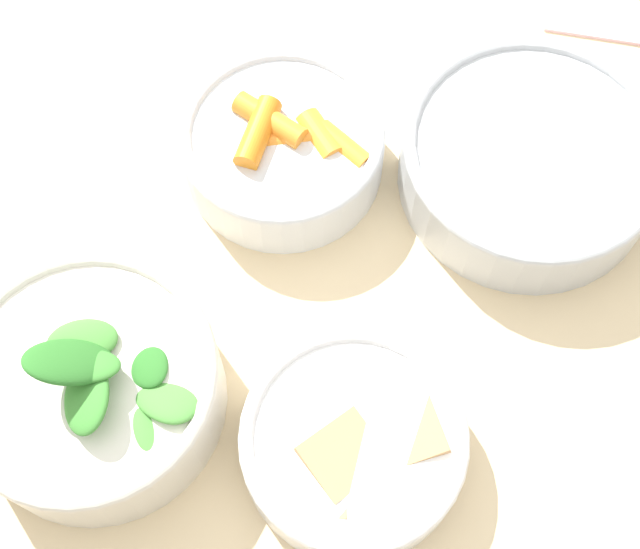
# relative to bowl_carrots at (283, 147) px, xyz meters

# --- Properties ---
(ground_plane) EXTENTS (10.00, 10.00, 0.00)m
(ground_plane) POSITION_rel_bowl_carrots_xyz_m (0.14, -0.08, -0.80)
(ground_plane) COLOR brown
(dining_table) EXTENTS (1.17, 0.77, 0.77)m
(dining_table) POSITION_rel_bowl_carrots_xyz_m (0.14, -0.08, -0.16)
(dining_table) COLOR beige
(dining_table) RESTS_ON ground_plane
(bowl_carrots) EXTENTS (0.15, 0.15, 0.06)m
(bowl_carrots) POSITION_rel_bowl_carrots_xyz_m (0.00, 0.00, 0.00)
(bowl_carrots) COLOR silver
(bowl_carrots) RESTS_ON dining_table
(bowl_greens) EXTENTS (0.17, 0.17, 0.10)m
(bowl_greens) POSITION_rel_bowl_carrots_xyz_m (-0.04, -0.22, 0.01)
(bowl_greens) COLOR silver
(bowl_greens) RESTS_ON dining_table
(bowl_beans_hotdog) EXTENTS (0.19, 0.19, 0.05)m
(bowl_beans_hotdog) POSITION_rel_bowl_carrots_xyz_m (0.18, 0.06, -0.00)
(bowl_beans_hotdog) COLOR silver
(bowl_beans_hotdog) RESTS_ON dining_table
(bowl_cookies) EXTENTS (0.15, 0.15, 0.04)m
(bowl_cookies) POSITION_rel_bowl_carrots_xyz_m (0.13, -0.19, -0.01)
(bowl_cookies) COLOR white
(bowl_cookies) RESTS_ON dining_table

